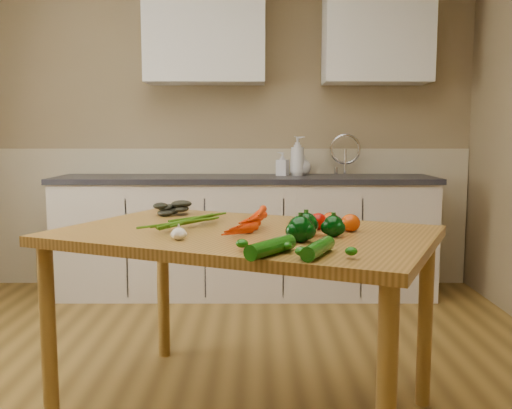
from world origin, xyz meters
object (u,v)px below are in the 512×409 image
at_px(table, 244,252).
at_px(soap_bottle_a, 297,156).
at_px(carrot_bunch, 230,222).
at_px(tomato_b, 330,220).
at_px(pepper_b, 333,226).
at_px(zucchini_b, 271,247).
at_px(soap_bottle_b, 282,164).
at_px(pepper_c, 300,229).
at_px(tomato_a, 318,221).
at_px(leafy_greens, 174,205).
at_px(zucchini_a, 318,248).
at_px(soap_bottle_c, 302,164).
at_px(pepper_a, 306,225).
at_px(garlic_bulb, 179,234).
at_px(tomato_c, 350,223).

xyz_separation_m(table, soap_bottle_a, (0.37, 2.02, 0.33)).
distance_m(carrot_bunch, tomato_b, 0.44).
relative_size(pepper_b, zucchini_b, 0.35).
relative_size(table, zucchini_b, 7.51).
bearing_deg(carrot_bunch, pepper_b, 4.68).
bearing_deg(tomato_b, soap_bottle_b, 93.50).
bearing_deg(soap_bottle_b, carrot_bunch, 12.51).
bearing_deg(pepper_c, soap_bottle_b, 89.06).
bearing_deg(tomato_a, leafy_greens, 146.99).
relative_size(tomato_b, zucchini_a, 0.33).
height_order(table, soap_bottle_c, soap_bottle_c).
bearing_deg(tomato_a, soap_bottle_c, 87.30).
distance_m(leafy_greens, pepper_b, 0.93).
height_order(soap_bottle_b, tomato_b, soap_bottle_b).
height_order(soap_bottle_a, soap_bottle_c, soap_bottle_a).
bearing_deg(zucchini_a, soap_bottle_b, 90.07).
height_order(pepper_b, zucchini_b, pepper_b).
xyz_separation_m(carrot_bunch, tomato_b, (0.43, 0.08, -0.00)).
xyz_separation_m(soap_bottle_a, soap_bottle_b, (-0.11, -0.01, -0.06)).
xyz_separation_m(table, soap_bottle_c, (0.41, 2.05, 0.27)).
bearing_deg(leafy_greens, carrot_bunch, -56.48).
height_order(tomato_a, tomato_b, tomato_a).
distance_m(pepper_a, tomato_a, 0.17).
xyz_separation_m(soap_bottle_b, garlic_bulb, (-0.50, -2.23, -0.16)).
bearing_deg(zucchini_b, leafy_greens, 115.66).
xyz_separation_m(soap_bottle_a, tomato_b, (0.00, -1.94, -0.21)).
bearing_deg(zucchini_a, zucchini_b, 175.72).
relative_size(leafy_greens, zucchini_b, 0.91).
distance_m(leafy_greens, pepper_c, 0.92).
distance_m(pepper_b, tomato_c, 0.15).
height_order(garlic_bulb, tomato_c, tomato_c).
bearing_deg(garlic_bulb, pepper_c, -5.55).
xyz_separation_m(soap_bottle_c, tomato_b, (-0.04, -1.97, -0.14)).
height_order(soap_bottle_b, pepper_a, soap_bottle_b).
distance_m(soap_bottle_c, garlic_bulb, 2.36).
bearing_deg(pepper_b, zucchini_b, -125.98).
bearing_deg(carrot_bunch, pepper_c, -19.52).
height_order(pepper_a, pepper_b, pepper_a).
relative_size(table, tomato_c, 22.14).
distance_m(pepper_b, zucchini_b, 0.43).
relative_size(soap_bottle_a, pepper_c, 3.08).
bearing_deg(zucchini_a, table, 116.78).
relative_size(table, pepper_a, 19.25).
bearing_deg(soap_bottle_b, zucchini_a, 21.36).
height_order(carrot_bunch, tomato_b, carrot_bunch).
xyz_separation_m(soap_bottle_c, garlic_bulb, (-0.65, -2.27, -0.15)).
relative_size(soap_bottle_a, soap_bottle_c, 1.73).
height_order(leafy_greens, tomato_a, leafy_greens).
distance_m(soap_bottle_b, carrot_bunch, 2.04).
bearing_deg(leafy_greens, tomato_a, -33.01).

